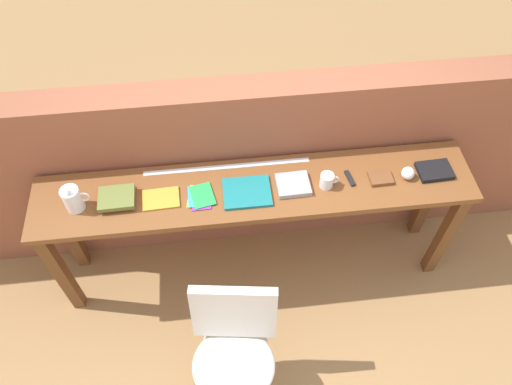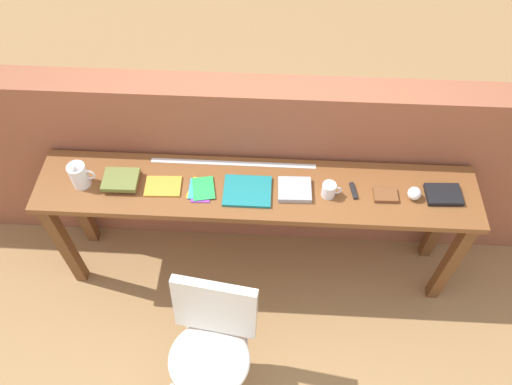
% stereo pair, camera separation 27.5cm
% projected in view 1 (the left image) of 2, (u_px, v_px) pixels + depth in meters
% --- Properties ---
extents(ground_plane, '(40.00, 40.00, 0.00)m').
position_uv_depth(ground_plane, '(260.00, 303.00, 3.32)').
color(ground_plane, '#9E7547').
extents(brick_wall_back, '(6.00, 0.20, 1.33)m').
position_uv_depth(brick_wall_back, '(249.00, 166.00, 3.18)').
color(brick_wall_back, '#935138').
rests_on(brick_wall_back, ground).
extents(sideboard, '(2.50, 0.44, 0.88)m').
position_uv_depth(sideboard, '(255.00, 202.00, 2.91)').
color(sideboard, brown).
rests_on(sideboard, ground).
extents(chair_white_moulded, '(0.50, 0.51, 0.89)m').
position_uv_depth(chair_white_moulded, '(234.00, 347.00, 2.61)').
color(chair_white_moulded, silver).
rests_on(chair_white_moulded, ground).
extents(pitcher_white, '(0.14, 0.10, 0.18)m').
position_uv_depth(pitcher_white, '(73.00, 199.00, 2.66)').
color(pitcher_white, white).
rests_on(pitcher_white, sideboard).
extents(book_stack_leftmost, '(0.20, 0.18, 0.05)m').
position_uv_depth(book_stack_leftmost, '(117.00, 198.00, 2.72)').
color(book_stack_leftmost, red).
rests_on(book_stack_leftmost, sideboard).
extents(magazine_cycling, '(0.21, 0.15, 0.01)m').
position_uv_depth(magazine_cycling, '(161.00, 199.00, 2.75)').
color(magazine_cycling, gold).
rests_on(magazine_cycling, sideboard).
extents(pamphlet_pile_colourful, '(0.17, 0.19, 0.01)m').
position_uv_depth(pamphlet_pile_colourful, '(200.00, 196.00, 2.76)').
color(pamphlet_pile_colourful, yellow).
rests_on(pamphlet_pile_colourful, sideboard).
extents(book_open_centre, '(0.27, 0.21, 0.02)m').
position_uv_depth(book_open_centre, '(247.00, 192.00, 2.77)').
color(book_open_centre, '#19757A').
rests_on(book_open_centre, sideboard).
extents(book_grey_hardcover, '(0.19, 0.17, 0.03)m').
position_uv_depth(book_grey_hardcover, '(293.00, 185.00, 2.79)').
color(book_grey_hardcover, '#9E9EA3').
rests_on(book_grey_hardcover, sideboard).
extents(mug, '(0.11, 0.08, 0.09)m').
position_uv_depth(mug, '(327.00, 180.00, 2.77)').
color(mug, white).
rests_on(mug, sideboard).
extents(multitool_folded, '(0.04, 0.11, 0.02)m').
position_uv_depth(multitool_folded, '(350.00, 178.00, 2.83)').
color(multitool_folded, black).
rests_on(multitool_folded, sideboard).
extents(leather_journal_brown, '(0.13, 0.10, 0.02)m').
position_uv_depth(leather_journal_brown, '(381.00, 178.00, 2.83)').
color(leather_journal_brown, brown).
rests_on(leather_journal_brown, sideboard).
extents(sports_ball_small, '(0.07, 0.07, 0.07)m').
position_uv_depth(sports_ball_small, '(408.00, 173.00, 2.82)').
color(sports_ball_small, silver).
rests_on(sports_ball_small, sideboard).
extents(book_repair_rightmost, '(0.20, 0.15, 0.03)m').
position_uv_depth(book_repair_rightmost, '(435.00, 171.00, 2.86)').
color(book_repair_rightmost, black).
rests_on(book_repair_rightmost, sideboard).
extents(ruler_metal_back_edge, '(0.96, 0.03, 0.00)m').
position_uv_depth(ruler_metal_back_edge, '(227.00, 167.00, 2.89)').
color(ruler_metal_back_edge, silver).
rests_on(ruler_metal_back_edge, sideboard).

